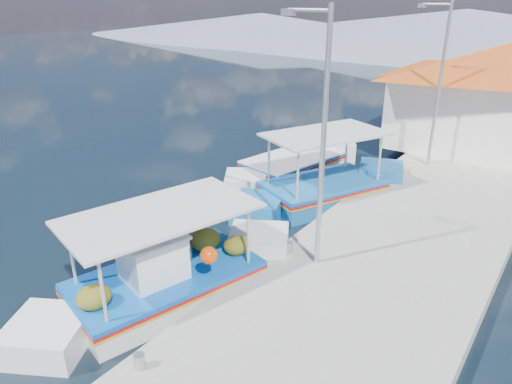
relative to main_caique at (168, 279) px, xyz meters
The scene contains 9 objects.
ground 2.30m from the main_caique, 162.25° to the left, with size 160.00×160.00×0.00m, color black.
quay 7.67m from the main_caique, 60.64° to the left, with size 5.00×44.00×0.50m, color #A9A69E.
bollards 6.17m from the main_caique, 74.37° to the left, with size 0.20×17.20×0.30m.
main_caique is the anchor object (origin of this frame).
caique_green_canopy 7.11m from the main_caique, 87.76° to the left, with size 4.12×6.69×2.75m.
caique_blue_hull 8.84m from the main_caique, 101.78° to the left, with size 3.01×7.10×1.29m.
harbor_building 16.36m from the main_caique, 75.50° to the left, with size 10.49×10.49×4.40m.
lamp_post_near 4.92m from the main_caique, 48.59° to the left, with size 1.21×0.14×6.00m.
lamp_post_far 12.39m from the main_caique, 78.54° to the left, with size 1.21×0.14×6.00m.
Camera 1 is at (9.25, -7.07, 6.62)m, focal length 32.91 mm.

